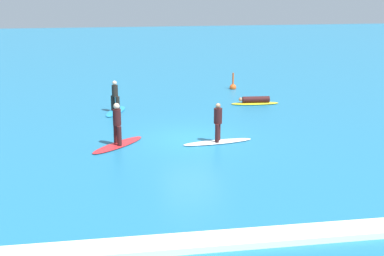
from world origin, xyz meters
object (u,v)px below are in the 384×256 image
surfer_on_red_board (118,134)px  marker_buoy (233,87)px  surfer_on_blue_board (115,104)px  surfer_on_white_board (218,132)px  surfer_on_yellow_board (255,101)px

surfer_on_red_board → marker_buoy: size_ratio=2.34×
surfer_on_blue_board → surfer_on_red_board: surfer_on_red_board is taller
surfer_on_blue_board → surfer_on_white_board: (4.08, -6.34, 0.03)m
surfer_on_red_board → marker_buoy: (7.60, 11.11, -0.34)m
surfer_on_white_board → surfer_on_blue_board: bearing=-65.9°
surfer_on_white_board → surfer_on_yellow_board: size_ratio=1.16×
surfer_on_white_board → surfer_on_yellow_board: surfer_on_white_board is taller
surfer_on_blue_board → marker_buoy: surfer_on_blue_board is taller
marker_buoy → surfer_on_red_board: bearing=-124.4°
surfer_on_blue_board → surfer_on_white_board: 7.54m
surfer_on_blue_board → marker_buoy: size_ratio=2.24×
surfer_on_blue_board → surfer_on_yellow_board: size_ratio=0.95×
marker_buoy → surfer_on_white_board: bearing=-106.7°
surfer_on_blue_board → surfer_on_yellow_board: (7.69, 0.62, -0.29)m
surfer_on_red_board → surfer_on_yellow_board: 10.26m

